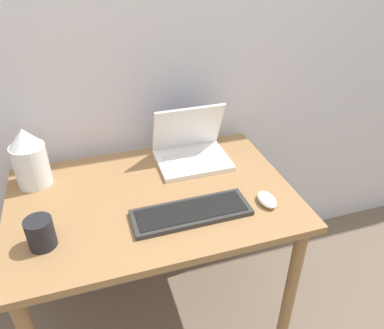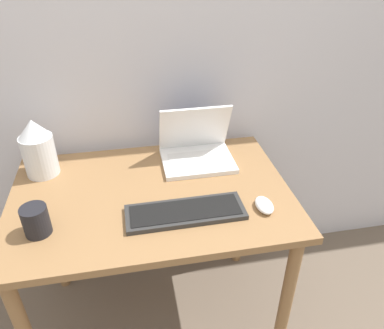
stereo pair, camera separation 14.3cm
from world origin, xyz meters
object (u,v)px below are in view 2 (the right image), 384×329
object	(u,v)px
laptop	(196,149)
mouse	(264,205)
keyboard	(185,212)
mug	(36,221)
vase	(38,148)

from	to	relation	value
laptop	mouse	xyz separation A→B (m)	(0.18, -0.38, -0.04)
keyboard	mug	bearing A→B (deg)	179.96
mouse	mug	world-z (taller)	mug
keyboard	mug	distance (m)	0.50
laptop	vase	xyz separation A→B (m)	(-0.65, 0.01, 0.07)
laptop	vase	distance (m)	0.65
vase	laptop	bearing A→B (deg)	-1.20
laptop	keyboard	xyz separation A→B (m)	(-0.11, -0.36, -0.04)
laptop	vase	bearing A→B (deg)	178.80
laptop	mouse	world-z (taller)	laptop
laptop	mouse	distance (m)	0.42
laptop	mug	distance (m)	0.71
mouse	vase	world-z (taller)	vase
keyboard	vase	size ratio (longest dim) A/B	1.74
mug	keyboard	bearing A→B (deg)	-0.04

